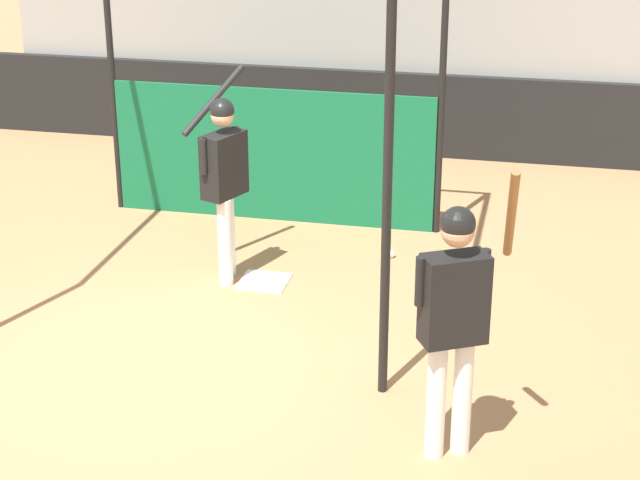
{
  "coord_description": "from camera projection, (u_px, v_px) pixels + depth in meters",
  "views": [
    {
      "loc": [
        2.92,
        -7.03,
        4.05
      ],
      "look_at": [
        1.24,
        0.45,
        0.98
      ],
      "focal_mm": 60.0,
      "sensor_mm": 36.0,
      "label": 1
    }
  ],
  "objects": [
    {
      "name": "ground_plane",
      "position": [
        155.0,
        362.0,
        8.46
      ],
      "size": [
        60.0,
        60.0,
        0.0
      ],
      "primitive_type": "plane",
      "color": "#A8754C"
    },
    {
      "name": "outfield_wall",
      "position": [
        319.0,
        109.0,
        13.65
      ],
      "size": [
        24.0,
        0.12,
        1.05
      ],
      "color": "black",
      "rests_on": "ground"
    },
    {
      "name": "bleacher_section",
      "position": [
        351.0,
        2.0,
        15.14
      ],
      "size": [
        8.15,
        4.0,
        3.13
      ],
      "color": "#9E9E99",
      "rests_on": "ground"
    },
    {
      "name": "batting_cage",
      "position": [
        256.0,
        116.0,
        10.43
      ],
      "size": [
        3.56,
        3.44,
        3.07
      ],
      "color": "black",
      "rests_on": "ground"
    },
    {
      "name": "home_plate",
      "position": [
        264.0,
        281.0,
        9.9
      ],
      "size": [
        0.44,
        0.44,
        0.02
      ],
      "color": "white",
      "rests_on": "ground"
    },
    {
      "name": "player_batter",
      "position": [
        224.0,
        173.0,
        9.6
      ],
      "size": [
        0.59,
        0.93,
        1.89
      ],
      "rotation": [
        0.0,
        0.0,
        1.2
      ],
      "color": "white",
      "rests_on": "ground"
    },
    {
      "name": "player_waiting",
      "position": [
        455.0,
        309.0,
        6.87
      ],
      "size": [
        0.63,
        0.65,
        2.08
      ],
      "rotation": [
        0.0,
        0.0,
        0.51
      ],
      "color": "white",
      "rests_on": "ground"
    },
    {
      "name": "baseball",
      "position": [
        391.0,
        254.0,
        10.44
      ],
      "size": [
        0.07,
        0.07,
        0.07
      ],
      "color": "white",
      "rests_on": "ground"
    }
  ]
}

